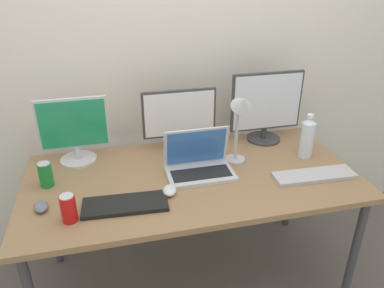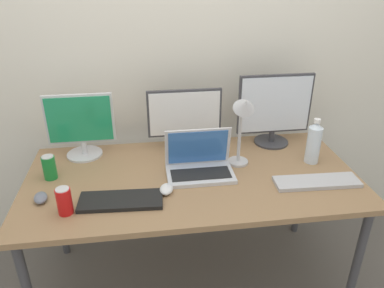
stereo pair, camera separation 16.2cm
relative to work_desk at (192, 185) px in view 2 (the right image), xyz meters
The scene contains 15 objects.
ground_plane 0.68m from the work_desk, ahead, with size 16.00×16.00×0.00m, color #5B5651.
wall_back 0.85m from the work_desk, 90.00° to the left, with size 7.00×0.08×2.60m, color silver.
work_desk is the anchor object (origin of this frame).
monitor_left 0.69m from the work_desk, 152.33° to the left, with size 0.37×0.20×0.36m.
monitor_center 0.39m from the work_desk, 89.73° to the left, with size 0.42×0.19×0.36m.
monitor_right 0.67m from the work_desk, 30.25° to the left, with size 0.43×0.20×0.42m.
laptop_silver 0.12m from the work_desk, 26.53° to the left, with size 0.34×0.22×0.23m.
keyboard_main 0.63m from the work_desk, 15.29° to the right, with size 0.42×0.12×0.02m, color #B2B2B7.
keyboard_aux 0.41m from the work_desk, 151.72° to the right, with size 0.38×0.15×0.02m, color black.
mouse_by_keyboard 0.74m from the work_desk, 169.99° to the right, with size 0.06×0.09×0.03m, color slate.
mouse_by_laptop 0.21m from the work_desk, 135.87° to the right, with size 0.06×0.09×0.04m, color silver.
water_bottle 0.69m from the work_desk, ahead, with size 0.08×0.08×0.25m.
soda_can_near_keyboard 0.65m from the work_desk, 158.09° to the right, with size 0.07×0.07×0.13m.
soda_can_by_laptop 0.73m from the work_desk, behind, with size 0.07×0.07×0.13m.
desk_lamp 0.43m from the work_desk, 10.60° to the left, with size 0.11×0.18×0.42m.
Camera 2 is at (-0.23, -1.64, 1.75)m, focal length 35.00 mm.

